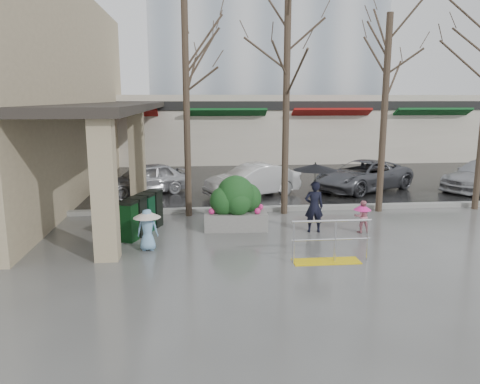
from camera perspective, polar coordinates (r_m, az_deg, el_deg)
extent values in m
plane|color=#51514F|center=(12.27, 3.03, -6.78)|extent=(120.00, 120.00, 0.00)
cube|color=black|center=(33.79, -2.51, 4.88)|extent=(120.00, 36.00, 0.01)
cube|color=gray|center=(16.07, 0.92, -2.10)|extent=(120.00, 0.30, 0.15)
cube|color=tan|center=(20.82, -26.36, 10.72)|extent=(6.00, 18.00, 8.00)
cube|color=#2D2823|center=(19.76, -14.62, 10.45)|extent=(2.80, 18.00, 0.25)
cube|color=tan|center=(11.42, -16.22, 0.48)|extent=(0.55, 0.55, 3.50)
cube|color=tan|center=(17.78, -12.44, 4.42)|extent=(0.55, 0.55, 3.50)
cube|color=beige|center=(29.82, 1.74, 7.87)|extent=(34.00, 6.00, 4.00)
cube|color=maroon|center=(26.98, -14.75, 8.95)|extent=(4.50, 1.68, 0.87)
cube|color=#0F4C1E|center=(26.70, -1.77, 9.29)|extent=(4.50, 1.68, 0.87)
cube|color=maroon|center=(27.75, 10.86, 9.17)|extent=(4.50, 1.68, 0.87)
cube|color=#0F4C1E|center=(29.99, 22.06, 8.71)|extent=(4.50, 1.68, 0.87)
cube|color=black|center=(26.89, 2.55, 10.47)|extent=(34.00, 0.35, 0.50)
cube|color=yellow|center=(11.42, 10.46, -8.30)|extent=(1.60, 0.50, 0.02)
cylinder|color=silver|center=(11.08, 6.55, -6.14)|extent=(0.05, 0.05, 1.00)
cylinder|color=silver|center=(11.33, 11.53, -5.91)|extent=(0.05, 0.05, 1.00)
cylinder|color=silver|center=(11.58, 15.34, -5.70)|extent=(0.05, 0.05, 1.00)
cylinder|color=silver|center=(11.16, 11.14, -3.48)|extent=(1.90, 0.06, 0.06)
cylinder|color=silver|center=(11.28, 11.05, -5.69)|extent=(1.90, 0.04, 0.04)
cylinder|color=#382B21|center=(15.13, -6.52, 9.71)|extent=(0.22, 0.22, 6.80)
cylinder|color=#382B21|center=(15.42, 5.64, 10.13)|extent=(0.22, 0.22, 7.00)
cylinder|color=#382B21|center=(16.38, 17.16, 8.89)|extent=(0.22, 0.22, 6.50)
imported|color=black|center=(13.64, 9.01, -1.78)|extent=(0.57, 0.39, 1.50)
cylinder|color=black|center=(13.49, 9.12, 1.42)|extent=(0.02, 0.02, 0.95)
cone|color=black|center=(13.43, 9.17, 3.03)|extent=(1.27, 1.27, 0.18)
sphere|color=black|center=(13.41, 9.18, 3.50)|extent=(0.05, 0.05, 0.05)
imported|color=#D48190|center=(13.94, 14.65, -2.91)|extent=(0.47, 0.37, 0.94)
cylinder|color=black|center=(13.90, 14.68, -2.22)|extent=(0.02, 0.02, 0.41)
cone|color=#FF289A|center=(13.87, 14.71, -1.77)|extent=(0.51, 0.51, 0.18)
sphere|color=black|center=(13.85, 14.73, -1.32)|extent=(0.05, 0.05, 0.05)
imported|color=#7AADD9|center=(12.14, -11.21, -4.54)|extent=(0.53, 0.35, 1.07)
cylinder|color=black|center=(12.07, -11.25, -3.39)|extent=(0.02, 0.02, 0.50)
cone|color=silver|center=(12.03, -11.28, -2.65)|extent=(0.70, 0.70, 0.18)
sphere|color=black|center=(12.01, -11.30, -2.14)|extent=(0.05, 0.05, 0.05)
cube|color=gray|center=(13.90, -0.54, -3.48)|extent=(1.88, 0.99, 0.51)
ellipsoid|color=#163912|center=(13.73, -0.55, -0.40)|extent=(1.12, 1.01, 1.18)
sphere|color=#163912|center=(13.63, -2.01, -1.10)|extent=(0.81, 0.81, 0.81)
sphere|color=#163912|center=(13.94, 0.86, -0.74)|extent=(0.85, 0.85, 0.85)
cube|color=#0B3413|center=(13.04, -13.48, -3.64)|extent=(0.54, 0.54, 1.03)
cube|color=black|center=(12.90, -13.59, -1.24)|extent=(0.58, 0.58, 0.07)
cube|color=black|center=(13.47, -12.41, -3.11)|extent=(0.54, 0.54, 1.03)
cube|color=black|center=(13.34, -12.52, -0.78)|extent=(0.58, 0.58, 0.07)
cube|color=#0D3D22|center=(13.91, -11.42, -2.61)|extent=(0.54, 0.54, 1.03)
cube|color=black|center=(13.79, -11.51, -0.35)|extent=(0.58, 0.58, 0.07)
cube|color=black|center=(14.35, -10.49, -2.14)|extent=(0.54, 0.54, 1.03)
cube|color=black|center=(14.23, -10.57, 0.05)|extent=(0.58, 0.58, 0.07)
imported|color=silver|center=(19.25, -11.55, 1.60)|extent=(3.97, 2.99, 1.26)
imported|color=silver|center=(18.48, 1.55, 1.43)|extent=(4.03, 2.82, 1.26)
imported|color=#53555A|center=(20.29, 14.75, 1.95)|extent=(4.97, 4.08, 1.26)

